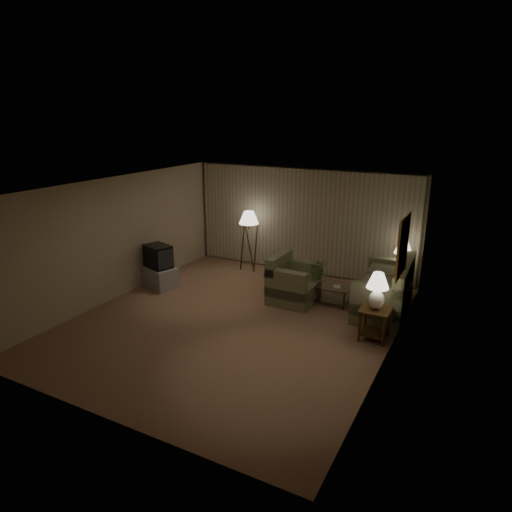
{
  "coord_description": "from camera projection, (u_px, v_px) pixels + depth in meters",
  "views": [
    {
      "loc": [
        4.26,
        -7.23,
        4.0
      ],
      "look_at": [
        0.15,
        0.6,
        1.22
      ],
      "focal_mm": 32.0,
      "sensor_mm": 36.0,
      "label": 1
    }
  ],
  "objects": [
    {
      "name": "ground",
      "position": [
        236.0,
        320.0,
        9.2
      ],
      "size": [
        7.0,
        7.0,
        0.0
      ],
      "primitive_type": "plane",
      "color": "#A67B5B",
      "rests_on": "ground"
    },
    {
      "name": "room_shell",
      "position": [
        270.0,
        221.0,
        9.94
      ],
      "size": [
        6.04,
        7.02,
        2.72
      ],
      "color": "#C0B593",
      "rests_on": "ground"
    },
    {
      "name": "sofa",
      "position": [
        383.0,
        291.0,
        9.53
      ],
      "size": [
        2.07,
        1.2,
        0.87
      ],
      "rotation": [
        0.0,
        0.0,
        -1.52
      ],
      "color": "#7B7E58",
      "rests_on": "ground"
    },
    {
      "name": "armchair",
      "position": [
        294.0,
        284.0,
        9.99
      ],
      "size": [
        1.02,
        0.97,
        0.83
      ],
      "rotation": [
        0.0,
        0.0,
        1.55
      ],
      "color": "#7B7E58",
      "rests_on": "ground"
    },
    {
      "name": "side_table_near",
      "position": [
        375.0,
        318.0,
        8.34
      ],
      "size": [
        0.54,
        0.54,
        0.6
      ],
      "color": "#38210F",
      "rests_on": "ground"
    },
    {
      "name": "side_table_far",
      "position": [
        400.0,
        279.0,
        10.35
      ],
      "size": [
        0.45,
        0.38,
        0.6
      ],
      "color": "#38210F",
      "rests_on": "ground"
    },
    {
      "name": "table_lamp_near",
      "position": [
        377.0,
        288.0,
        8.16
      ],
      "size": [
        0.4,
        0.4,
        0.69
      ],
      "color": "white",
      "rests_on": "side_table_near"
    },
    {
      "name": "table_lamp_far",
      "position": [
        403.0,
        253.0,
        10.17
      ],
      "size": [
        0.4,
        0.4,
        0.68
      ],
      "color": "white",
      "rests_on": "side_table_far"
    },
    {
      "name": "coffee_table",
      "position": [
        324.0,
        289.0,
        10.06
      ],
      "size": [
        1.23,
        0.67,
        0.41
      ],
      "color": "silver",
      "rests_on": "ground"
    },
    {
      "name": "tv_cabinet",
      "position": [
        160.0,
        277.0,
        10.9
      ],
      "size": [
        1.18,
        1.06,
        0.5
      ],
      "primitive_type": "cube",
      "rotation": [
        0.0,
        0.0,
        -0.32
      ],
      "color": "#9F9FA2",
      "rests_on": "ground"
    },
    {
      "name": "crt_tv",
      "position": [
        158.0,
        256.0,
        10.75
      ],
      "size": [
        0.9,
        0.83,
        0.54
      ],
      "primitive_type": "cube",
      "rotation": [
        0.0,
        0.0,
        -0.32
      ],
      "color": "black",
      "rests_on": "tv_cabinet"
    },
    {
      "name": "floor_lamp",
      "position": [
        249.0,
        240.0,
        11.94
      ],
      "size": [
        0.51,
        0.51,
        1.58
      ],
      "color": "#38210F",
      "rests_on": "ground"
    },
    {
      "name": "ottoman",
      "position": [
        292.0,
        277.0,
        11.02
      ],
      "size": [
        0.71,
        0.71,
        0.42
      ],
      "primitive_type": "cylinder",
      "rotation": [
        0.0,
        0.0,
        0.15
      ],
      "color": "#A36137",
      "rests_on": "ground"
    },
    {
      "name": "vase",
      "position": [
        318.0,
        279.0,
        10.07
      ],
      "size": [
        0.16,
        0.16,
        0.14
      ],
      "primitive_type": "imported",
      "rotation": [
        0.0,
        0.0,
        -0.2
      ],
      "color": "white",
      "rests_on": "coffee_table"
    },
    {
      "name": "flowers",
      "position": [
        318.0,
        266.0,
        9.97
      ],
      "size": [
        0.53,
        0.5,
        0.47
      ],
      "primitive_type": "imported",
      "rotation": [
        0.0,
        0.0,
        0.38
      ],
      "color": "#486E30",
      "rests_on": "vase"
    },
    {
      "name": "book",
      "position": [
        334.0,
        287.0,
        9.82
      ],
      "size": [
        0.22,
        0.24,
        0.01
      ],
      "primitive_type": "imported",
      "rotation": [
        0.0,
        0.0,
        0.45
      ],
      "color": "olive",
      "rests_on": "coffee_table"
    }
  ]
}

